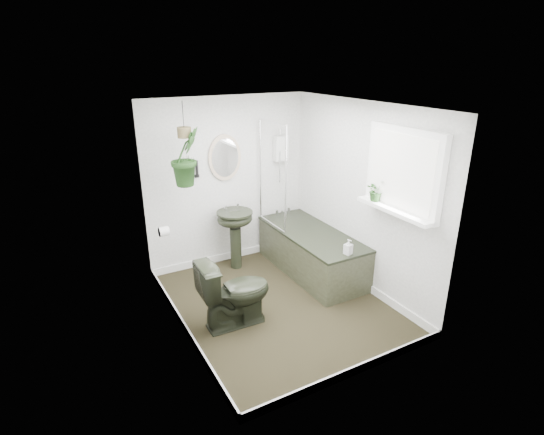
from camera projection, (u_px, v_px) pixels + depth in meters
floor at (278, 304)px, 5.05m from camera, size 2.30×2.80×0.02m
ceiling at (279, 104)px, 4.23m from camera, size 2.30×2.80×0.02m
wall_back at (228, 182)px, 5.80m from camera, size 2.30×0.02×2.30m
wall_front at (363, 265)px, 3.49m from camera, size 2.30×0.02×2.30m
wall_left at (175, 233)px, 4.12m from camera, size 0.02×2.80×2.30m
wall_right at (361, 197)px, 5.17m from camera, size 0.02×2.80×2.30m
skirting at (278, 300)px, 5.03m from camera, size 2.30×2.80×0.10m
bathtub at (311, 252)px, 5.72m from camera, size 0.72×1.72×0.58m
bath_screen at (272, 176)px, 5.62m from camera, size 0.04×0.72×1.40m
shower_box at (281, 148)px, 5.96m from camera, size 0.20×0.10×0.35m
oval_mirror at (225, 158)px, 5.62m from camera, size 0.46×0.03×0.62m
wall_sconce at (197, 169)px, 5.47m from camera, size 0.04×0.04×0.22m
toilet_roll_holder at (164, 231)px, 4.81m from camera, size 0.11×0.11×0.11m
window_recess at (404, 171)px, 4.38m from camera, size 0.08×1.00×0.90m
window_sill at (395, 210)px, 4.50m from camera, size 0.18×1.00×0.04m
window_blinds at (401, 171)px, 4.36m from camera, size 0.01×0.86×0.76m
toilet at (235, 292)px, 4.55m from camera, size 0.78×0.46×0.79m
pedestal_sink at (236, 240)px, 5.79m from camera, size 0.50×0.43×0.83m
sill_plant at (376, 190)px, 4.69m from camera, size 0.24×0.21×0.24m
hanging_plant at (186, 157)px, 4.92m from camera, size 0.46×0.42×0.68m
soap_bottle at (348, 247)px, 4.96m from camera, size 0.10×0.10×0.18m
hanging_pot at (184, 132)px, 4.82m from camera, size 0.16×0.16×0.12m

